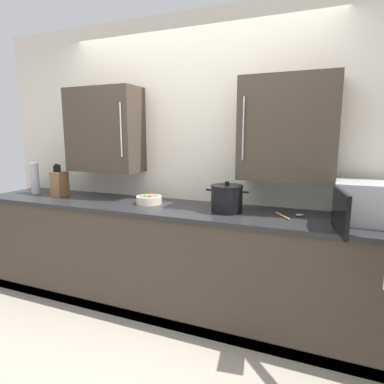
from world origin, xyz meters
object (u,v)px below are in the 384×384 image
(fruit_bowl, at_px, (149,199))
(knife_block, at_px, (60,184))
(thermos_flask, at_px, (35,178))
(wooden_spoon, at_px, (291,215))
(stock_pot, at_px, (227,199))
(microwave_oven, at_px, (372,204))

(fruit_bowl, height_order, knife_block, knife_block)
(fruit_bowl, xyz_separation_m, thermos_flask, (-1.37, -0.00, 0.12))
(thermos_flask, bearing_deg, wooden_spoon, 0.17)
(knife_block, distance_m, thermos_flask, 0.36)
(thermos_flask, xyz_separation_m, stock_pot, (2.11, -0.04, -0.05))
(microwave_oven, xyz_separation_m, wooden_spoon, (-0.53, -0.00, -0.13))
(microwave_oven, bearing_deg, knife_block, -179.33)
(wooden_spoon, relative_size, thermos_flask, 0.68)
(wooden_spoon, height_order, fruit_bowl, fruit_bowl)
(wooden_spoon, height_order, stock_pot, stock_pot)
(microwave_oven, relative_size, fruit_bowl, 3.23)
(microwave_oven, bearing_deg, fruit_bowl, -179.82)
(fruit_bowl, distance_m, stock_pot, 0.74)
(knife_block, xyz_separation_m, thermos_flask, (-0.36, 0.02, 0.04))
(microwave_oven, height_order, wooden_spoon, microwave_oven)
(wooden_spoon, xyz_separation_m, fruit_bowl, (-1.24, -0.00, 0.03))
(fruit_bowl, bearing_deg, stock_pot, -3.21)
(wooden_spoon, height_order, thermos_flask, thermos_flask)
(microwave_oven, relative_size, stock_pot, 2.11)
(knife_block, bearing_deg, wooden_spoon, 0.79)
(microwave_oven, xyz_separation_m, stock_pot, (-1.03, -0.05, -0.03))
(stock_pot, bearing_deg, thermos_flask, 178.97)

